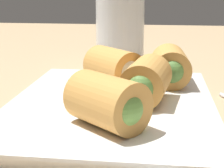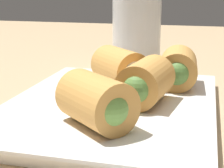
# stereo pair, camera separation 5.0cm
# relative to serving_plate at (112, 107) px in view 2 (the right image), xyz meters

# --- Properties ---
(table_surface) EXTENTS (1.80, 1.40, 0.02)m
(table_surface) POSITION_rel_serving_plate_xyz_m (0.03, -0.01, -0.02)
(table_surface) COLOR tan
(table_surface) RESTS_ON ground
(serving_plate) EXTENTS (0.30, 0.23, 0.01)m
(serving_plate) POSITION_rel_serving_plate_xyz_m (0.00, 0.00, 0.00)
(serving_plate) COLOR white
(serving_plate) RESTS_ON table_surface
(roll_front_left) EXTENTS (0.08, 0.06, 0.05)m
(roll_front_left) POSITION_rel_serving_plate_xyz_m (-0.00, -0.04, 0.03)
(roll_front_left) COLOR #D19347
(roll_front_left) RESTS_ON serving_plate
(roll_front_right) EXTENTS (0.08, 0.05, 0.05)m
(roll_front_right) POSITION_rel_serving_plate_xyz_m (0.08, -0.07, 0.03)
(roll_front_right) COLOR #D19347
(roll_front_right) RESTS_ON serving_plate
(roll_back_left) EXTENTS (0.08, 0.08, 0.05)m
(roll_back_left) POSITION_rel_serving_plate_xyz_m (-0.08, -0.01, 0.03)
(roll_back_left) COLOR #D19347
(roll_back_left) RESTS_ON serving_plate
(roll_back_right) EXTENTS (0.08, 0.08, 0.05)m
(roll_back_right) POSITION_rel_serving_plate_xyz_m (0.06, 0.00, 0.03)
(roll_back_right) COLOR #D19347
(roll_back_right) RESTS_ON serving_plate
(drinking_glass) EXTENTS (0.08, 0.08, 0.12)m
(drinking_glass) POSITION_rel_serving_plate_xyz_m (0.22, 0.01, 0.05)
(drinking_glass) COLOR silver
(drinking_glass) RESTS_ON table_surface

